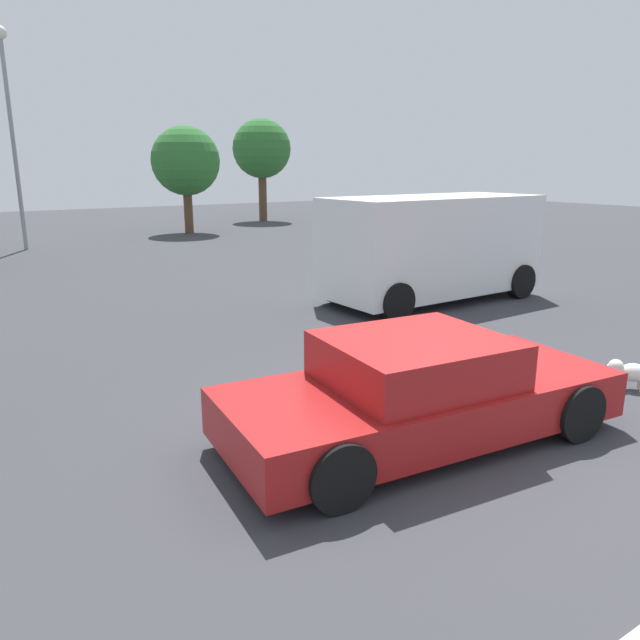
{
  "coord_description": "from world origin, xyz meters",
  "views": [
    {
      "loc": [
        -4.47,
        -4.42,
        2.89
      ],
      "look_at": [
        -0.28,
        2.02,
        0.9
      ],
      "focal_mm": 33.39,
      "sensor_mm": 36.0,
      "label": 1
    }
  ],
  "objects_px": {
    "dog": "(629,372)",
    "van_white": "(433,245)",
    "sedan_foreground": "(419,392)",
    "light_post_near": "(9,105)"
  },
  "relations": [
    {
      "from": "van_white",
      "to": "light_post_near",
      "type": "relative_size",
      "value": 0.67
    },
    {
      "from": "sedan_foreground",
      "to": "dog",
      "type": "distance_m",
      "value": 3.39
    },
    {
      "from": "sedan_foreground",
      "to": "light_post_near",
      "type": "xyz_separation_m",
      "value": [
        -1.38,
        19.15,
        4.37
      ]
    },
    {
      "from": "dog",
      "to": "light_post_near",
      "type": "xyz_separation_m",
      "value": [
        -4.74,
        19.58,
        4.66
      ]
    },
    {
      "from": "dog",
      "to": "sedan_foreground",
      "type": "bearing_deg",
      "value": 38.25
    },
    {
      "from": "dog",
      "to": "van_white",
      "type": "height_order",
      "value": "van_white"
    },
    {
      "from": "dog",
      "to": "light_post_near",
      "type": "height_order",
      "value": "light_post_near"
    },
    {
      "from": "dog",
      "to": "van_white",
      "type": "relative_size",
      "value": 0.09
    },
    {
      "from": "dog",
      "to": "van_white",
      "type": "bearing_deg",
      "value": -60.68
    },
    {
      "from": "dog",
      "to": "van_white",
      "type": "distance_m",
      "value": 5.79
    }
  ]
}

